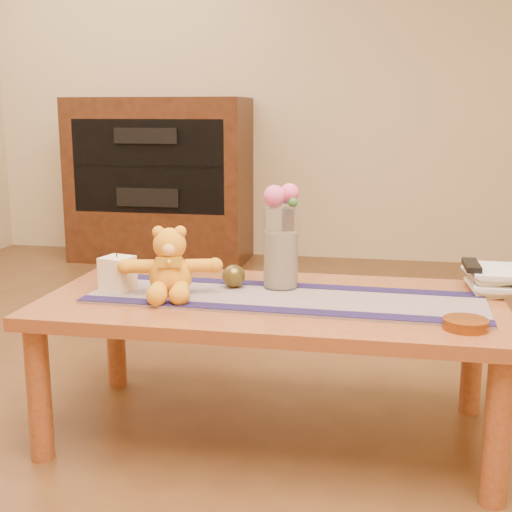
% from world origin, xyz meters
% --- Properties ---
extents(floor, '(5.50, 5.50, 0.00)m').
position_xyz_m(floor, '(0.00, 0.00, 0.00)').
color(floor, '#502F16').
rests_on(floor, ground).
extents(wall_back, '(5.50, 0.00, 5.50)m').
position_xyz_m(wall_back, '(0.00, 2.75, 1.35)').
color(wall_back, '#CAB481').
rests_on(wall_back, floor).
extents(coffee_table_top, '(1.40, 0.70, 0.04)m').
position_xyz_m(coffee_table_top, '(0.00, 0.00, 0.43)').
color(coffee_table_top, brown).
rests_on(coffee_table_top, floor).
extents(table_leg_fl, '(0.07, 0.07, 0.41)m').
position_xyz_m(table_leg_fl, '(-0.64, -0.29, 0.21)').
color(table_leg_fl, brown).
rests_on(table_leg_fl, floor).
extents(table_leg_fr, '(0.07, 0.07, 0.41)m').
position_xyz_m(table_leg_fr, '(0.64, -0.29, 0.21)').
color(table_leg_fr, brown).
rests_on(table_leg_fr, floor).
extents(table_leg_bl, '(0.07, 0.07, 0.41)m').
position_xyz_m(table_leg_bl, '(-0.64, 0.29, 0.21)').
color(table_leg_bl, brown).
rests_on(table_leg_bl, floor).
extents(table_leg_br, '(0.07, 0.07, 0.41)m').
position_xyz_m(table_leg_br, '(0.64, 0.29, 0.21)').
color(table_leg_br, brown).
rests_on(table_leg_br, floor).
extents(persian_runner, '(1.21, 0.38, 0.01)m').
position_xyz_m(persian_runner, '(0.04, -0.01, 0.45)').
color(persian_runner, '#1B214D').
rests_on(persian_runner, coffee_table_top).
extents(runner_border_near, '(1.20, 0.09, 0.00)m').
position_xyz_m(runner_border_near, '(0.04, -0.16, 0.46)').
color(runner_border_near, '#19133A').
rests_on(runner_border_near, persian_runner).
extents(runner_border_far, '(1.20, 0.09, 0.00)m').
position_xyz_m(runner_border_far, '(0.04, 0.13, 0.46)').
color(runner_border_far, '#19133A').
rests_on(runner_border_far, persian_runner).
extents(teddy_bear, '(0.35, 0.31, 0.20)m').
position_xyz_m(teddy_bear, '(-0.31, -0.04, 0.56)').
color(teddy_bear, orange).
rests_on(teddy_bear, persian_runner).
extents(pillar_candle, '(0.11, 0.11, 0.11)m').
position_xyz_m(pillar_candle, '(-0.49, -0.03, 0.51)').
color(pillar_candle, '#FFE5BB').
rests_on(pillar_candle, persian_runner).
extents(candle_wick, '(0.00, 0.00, 0.01)m').
position_xyz_m(candle_wick, '(-0.49, -0.03, 0.57)').
color(candle_wick, black).
rests_on(candle_wick, pillar_candle).
extents(glass_vase, '(0.11, 0.11, 0.26)m').
position_xyz_m(glass_vase, '(0.01, 0.11, 0.59)').
color(glass_vase, silver).
rests_on(glass_vase, persian_runner).
extents(potpourri_fill, '(0.09, 0.09, 0.18)m').
position_xyz_m(potpourri_fill, '(0.01, 0.11, 0.55)').
color(potpourri_fill, beige).
rests_on(potpourri_fill, glass_vase).
extents(rose_left, '(0.07, 0.07, 0.07)m').
position_xyz_m(rose_left, '(-0.01, 0.10, 0.75)').
color(rose_left, '#EB538A').
rests_on(rose_left, glass_vase).
extents(rose_right, '(0.06, 0.06, 0.06)m').
position_xyz_m(rose_right, '(0.04, 0.11, 0.76)').
color(rose_right, '#EB538A').
rests_on(rose_right, glass_vase).
extents(blue_flower_back, '(0.04, 0.04, 0.04)m').
position_xyz_m(blue_flower_back, '(0.02, 0.14, 0.75)').
color(blue_flower_back, '#536FB3').
rests_on(blue_flower_back, glass_vase).
extents(blue_flower_side, '(0.04, 0.04, 0.04)m').
position_xyz_m(blue_flower_side, '(-0.02, 0.13, 0.74)').
color(blue_flower_side, '#536FB3').
rests_on(blue_flower_side, glass_vase).
extents(leaf_sprig, '(0.03, 0.03, 0.03)m').
position_xyz_m(leaf_sprig, '(0.05, 0.09, 0.74)').
color(leaf_sprig, '#33662D').
rests_on(leaf_sprig, glass_vase).
extents(bronze_ball, '(0.09, 0.09, 0.07)m').
position_xyz_m(bronze_ball, '(-0.14, 0.07, 0.49)').
color(bronze_ball, '#4E421A').
rests_on(bronze_ball, persian_runner).
extents(book_bottom, '(0.18, 0.23, 0.02)m').
position_xyz_m(book_bottom, '(0.61, 0.21, 0.46)').
color(book_bottom, beige).
rests_on(book_bottom, coffee_table_top).
extents(book_lower, '(0.18, 0.23, 0.02)m').
position_xyz_m(book_lower, '(0.61, 0.21, 0.48)').
color(book_lower, beige).
rests_on(book_lower, book_bottom).
extents(book_upper, '(0.19, 0.24, 0.02)m').
position_xyz_m(book_upper, '(0.60, 0.21, 0.50)').
color(book_upper, beige).
rests_on(book_upper, book_lower).
extents(book_top, '(0.17, 0.23, 0.02)m').
position_xyz_m(book_top, '(0.61, 0.21, 0.52)').
color(book_top, beige).
rests_on(book_top, book_upper).
extents(tv_remote, '(0.05, 0.16, 0.02)m').
position_xyz_m(tv_remote, '(0.61, 0.20, 0.54)').
color(tv_remote, black).
rests_on(tv_remote, book_top).
extents(amber_dish, '(0.13, 0.13, 0.03)m').
position_xyz_m(amber_dish, '(0.55, -0.21, 0.46)').
color(amber_dish, '#BF5914').
rests_on(amber_dish, coffee_table_top).
extents(media_cabinet, '(1.20, 0.50, 1.10)m').
position_xyz_m(media_cabinet, '(-1.20, 2.48, 0.55)').
color(media_cabinet, black).
rests_on(media_cabinet, floor).
extents(cabinet_cavity, '(1.02, 0.03, 0.61)m').
position_xyz_m(cabinet_cavity, '(-1.20, 2.25, 0.66)').
color(cabinet_cavity, black).
rests_on(cabinet_cavity, media_cabinet).
extents(cabinet_shelf, '(1.02, 0.20, 0.02)m').
position_xyz_m(cabinet_shelf, '(-1.20, 2.33, 0.66)').
color(cabinet_shelf, black).
rests_on(cabinet_shelf, media_cabinet).
extents(stereo_upper, '(0.42, 0.28, 0.10)m').
position_xyz_m(stereo_upper, '(-1.20, 2.35, 0.86)').
color(stereo_upper, black).
rests_on(stereo_upper, media_cabinet).
extents(stereo_lower, '(0.42, 0.28, 0.12)m').
position_xyz_m(stereo_lower, '(-1.20, 2.35, 0.46)').
color(stereo_lower, black).
rests_on(stereo_lower, media_cabinet).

